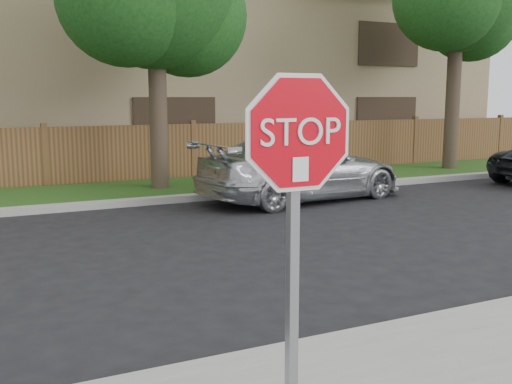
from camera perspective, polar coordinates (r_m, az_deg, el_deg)
ground at (r=5.52m, az=-4.73°, el=-16.35°), size 90.00×90.00×0.00m
far_curb at (r=13.14m, az=-17.63°, el=-1.40°), size 70.00×0.30×0.15m
grass_strip at (r=14.75m, az=-18.56°, el=-0.39°), size 70.00×3.00×0.12m
fence at (r=16.24m, az=-19.42°, el=3.03°), size 70.00×0.12×1.60m
apartment_building at (r=21.77m, az=-21.52°, el=11.53°), size 35.20×9.20×7.20m
stop_sign at (r=3.70m, az=3.91°, el=0.70°), size 1.01×0.13×2.55m
sedan_right at (r=13.79m, az=4.40°, el=2.25°), size 5.29×2.75×1.46m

